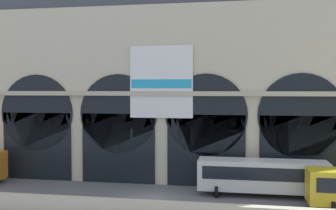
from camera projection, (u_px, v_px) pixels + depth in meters
name	position (u px, v px, depth m)	size (l,w,h in m)	color
ground_plane	(150.00, 198.00, 33.63)	(200.00, 200.00, 0.00)	slate
quay_parapet_wall	(135.00, 208.00, 28.81)	(90.00, 0.70, 1.22)	beige
station_building	(167.00, 78.00, 40.93)	(44.80, 6.15, 21.37)	beige
bus_mideast	(262.00, 176.00, 34.35)	(11.00, 3.25, 3.10)	white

